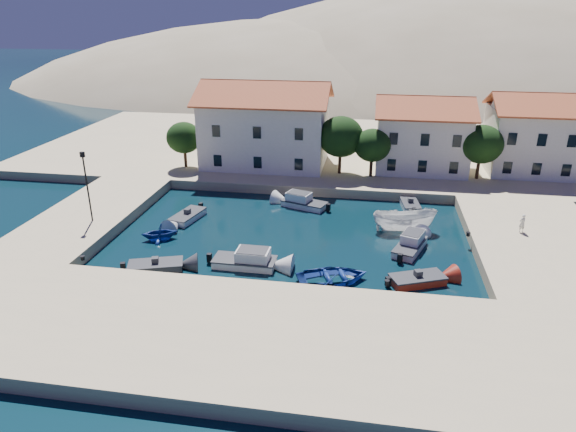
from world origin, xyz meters
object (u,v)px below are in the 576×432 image
object	(u,v)px
building_mid	(422,132)
boat_east	(404,231)
cabin_cruiser_south	(245,260)
rowboat_south	(332,281)
building_left	(265,123)
lamppost	(86,180)
pedestrian	(522,223)
building_right	(532,132)
cabin_cruiser_east	(410,245)

from	to	relation	value
building_mid	boat_east	world-z (taller)	building_mid
boat_east	cabin_cruiser_south	bearing A→B (deg)	116.56
rowboat_south	boat_east	world-z (taller)	boat_east
cabin_cruiser_south	boat_east	bearing A→B (deg)	36.29
building_mid	building_left	bearing A→B (deg)	-176.82
lamppost	pedestrian	size ratio (longest dim) A/B	3.96
rowboat_south	building_right	bearing A→B (deg)	-55.73
cabin_cruiser_east	pedestrian	xyz separation A→B (m)	(9.19, 3.07, 1.31)
building_right	lamppost	size ratio (longest dim) A/B	1.52
boat_east	building_right	bearing A→B (deg)	-48.31
building_right	cabin_cruiser_south	bearing A→B (deg)	-135.39
building_right	cabin_cruiser_south	distance (m)	37.78
building_mid	rowboat_south	size ratio (longest dim) A/B	2.02
building_left	building_right	distance (m)	30.07
building_left	lamppost	bearing A→B (deg)	-119.90
lamppost	cabin_cruiser_south	xyz separation A→B (m)	(14.84, -4.30, -4.28)
boat_east	rowboat_south	bearing A→B (deg)	142.47
cabin_cruiser_south	building_right	bearing A→B (deg)	45.35
building_left	boat_east	xyz separation A→B (m)	(15.69, -15.47, -5.94)
building_right	boat_east	world-z (taller)	building_right
lamppost	boat_east	distance (m)	27.97
cabin_cruiser_south	pedestrian	xyz separation A→B (m)	(21.84, 7.87, 1.31)
rowboat_south	cabin_cruiser_east	distance (m)	8.42
building_right	cabin_cruiser_south	size ratio (longest dim) A/B	1.95
rowboat_south	cabin_cruiser_east	bearing A→B (deg)	-63.68
rowboat_south	boat_east	xyz separation A→B (m)	(5.50, 10.11, 0.00)
lamppost	rowboat_south	size ratio (longest dim) A/B	1.20
rowboat_south	lamppost	bearing A→B (deg)	55.51
building_mid	rowboat_south	bearing A→B (deg)	-106.37
building_left	building_mid	bearing A→B (deg)	3.18
building_right	boat_east	size ratio (longest dim) A/B	1.68
building_right	boat_east	distance (m)	23.24
building_mid	cabin_cruiser_east	xyz separation A→B (m)	(-2.01, -20.50, -4.75)
building_left	rowboat_south	xyz separation A→B (m)	(10.19, -25.58, -5.94)
building_mid	cabin_cruiser_south	bearing A→B (deg)	-120.08
building_mid	rowboat_south	xyz separation A→B (m)	(-7.81, -26.58, -5.22)
pedestrian	rowboat_south	bearing A→B (deg)	6.45
building_left	cabin_cruiser_south	distance (m)	25.13
lamppost	cabin_cruiser_south	size ratio (longest dim) A/B	1.29
building_right	cabin_cruiser_east	distance (m)	26.14
cabin_cruiser_south	pedestrian	size ratio (longest dim) A/B	3.08
boat_east	pedestrian	bearing A→B (deg)	-104.74
boat_east	pedestrian	size ratio (longest dim) A/B	3.57
building_left	cabin_cruiser_east	size ratio (longest dim) A/B	3.12
lamppost	pedestrian	bearing A→B (deg)	5.56
lamppost	cabin_cruiser_east	xyz separation A→B (m)	(27.49, 0.50, -4.28)
building_right	rowboat_south	world-z (taller)	building_right
cabin_cruiser_south	boat_east	distance (m)	15.18
building_left	pedestrian	distance (m)	30.35
cabin_cruiser_east	building_mid	bearing A→B (deg)	14.57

